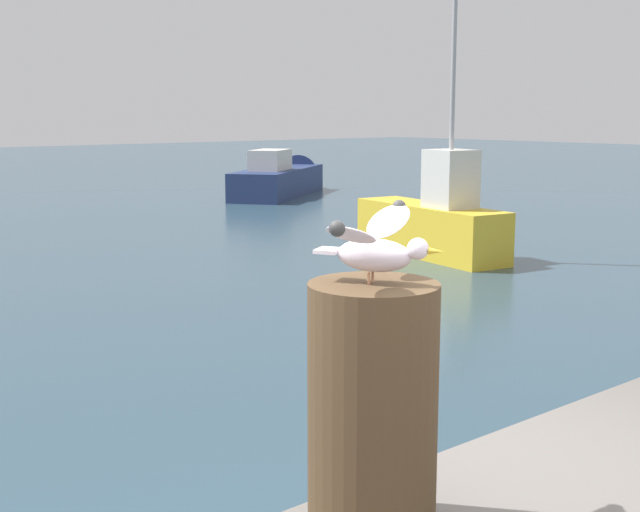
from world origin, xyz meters
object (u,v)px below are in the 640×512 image
object	(u,v)px
boat_navy	(285,178)
mooring_post	(373,408)
seagull	(376,244)
boat_yellow	(424,221)

from	to	relation	value
boat_navy	mooring_post	bearing A→B (deg)	-126.81
mooring_post	seagull	size ratio (longest dim) A/B	1.35
seagull	boat_navy	distance (m)	24.01
seagull	boat_yellow	size ratio (longest dim) A/B	0.11
seagull	boat_navy	world-z (taller)	seagull
boat_yellow	seagull	bearing A→B (deg)	-137.51
mooring_post	boat_navy	world-z (taller)	mooring_post
seagull	boat_yellow	world-z (taller)	boat_yellow
mooring_post	boat_yellow	size ratio (longest dim) A/B	0.15
boat_navy	boat_yellow	size ratio (longest dim) A/B	1.15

